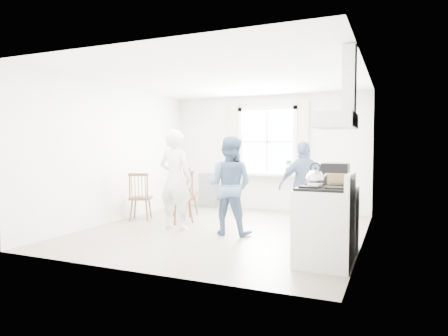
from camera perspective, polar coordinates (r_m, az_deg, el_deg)
room_shell at (r=6.78m, az=0.03°, el=1.93°), size 4.62×5.12×2.64m
window_assembly at (r=9.08m, az=6.16°, el=3.21°), size 1.88×0.24×1.70m
range_hood at (r=4.94m, az=16.28°, el=8.38°), size 0.45×0.76×0.94m
shelf_unit at (r=9.54m, az=-2.16°, el=-3.18°), size 0.40×0.30×0.80m
gas_stove at (r=5.03m, az=14.21°, el=-7.90°), size 0.68×0.76×1.12m
kettle at (r=4.87m, az=12.90°, el=-1.53°), size 0.21×0.21×0.30m
low_cabinet at (r=5.71m, az=16.03°, el=-6.98°), size 0.50×0.55×0.90m
stereo_stack at (r=5.56m, az=15.62°, el=-0.95°), size 0.35×0.31×0.31m
cardboard_box at (r=5.40m, az=16.05°, el=-1.73°), size 0.31×0.24×0.19m
windsor_chair_a at (r=7.90m, az=-12.01°, el=-3.28°), size 0.51×0.50×0.94m
windsor_chair_b at (r=8.23m, az=-5.88°, el=-2.64°), size 0.45×0.44×1.02m
windsor_chair_c at (r=7.48m, az=-6.01°, el=-3.31°), size 0.57×0.58×1.00m
person_left at (r=6.96m, az=-6.94°, el=-1.65°), size 0.66×0.66×1.73m
person_mid at (r=6.52m, az=0.81°, el=-2.53°), size 0.79×0.79×1.60m
person_right at (r=6.96m, az=11.40°, el=-2.53°), size 1.22×1.22×1.53m
potted_plant at (r=8.87m, az=9.17°, el=0.20°), size 0.20×0.20×0.30m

